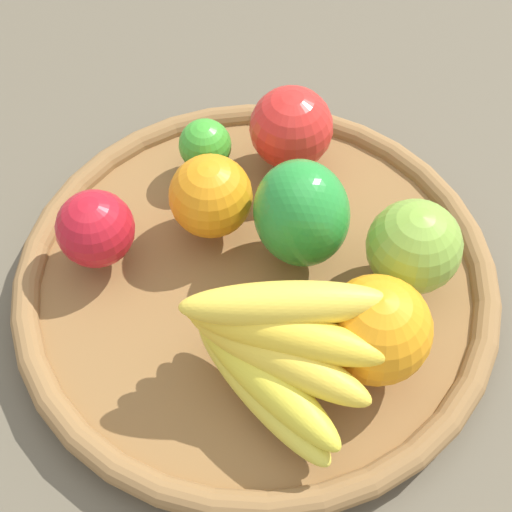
{
  "coord_description": "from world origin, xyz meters",
  "views": [
    {
      "loc": [
        0.26,
        0.24,
        0.55
      ],
      "look_at": [
        0.0,
        0.0,
        0.05
      ],
      "focal_mm": 51.83,
      "sensor_mm": 36.0,
      "label": 1
    }
  ],
  "objects_px": {
    "orange_1": "(211,196)",
    "bell_pepper": "(301,214)",
    "banana_bunch": "(274,352)",
    "orange_0": "(379,327)",
    "apple_2": "(291,128)",
    "apple_1": "(95,229)",
    "lime_0": "(205,145)",
    "apple_0": "(414,247)"
  },
  "relations": [
    {
      "from": "lime_0",
      "to": "orange_1",
      "type": "relative_size",
      "value": 0.68
    },
    {
      "from": "banana_bunch",
      "to": "apple_1",
      "type": "relative_size",
      "value": 2.37
    },
    {
      "from": "orange_0",
      "to": "apple_1",
      "type": "relative_size",
      "value": 1.27
    },
    {
      "from": "apple_0",
      "to": "banana_bunch",
      "type": "bearing_deg",
      "value": -6.53
    },
    {
      "from": "bell_pepper",
      "to": "orange_0",
      "type": "relative_size",
      "value": 1.15
    },
    {
      "from": "bell_pepper",
      "to": "orange_0",
      "type": "distance_m",
      "value": 0.12
    },
    {
      "from": "apple_1",
      "to": "apple_2",
      "type": "distance_m",
      "value": 0.2
    },
    {
      "from": "bell_pepper",
      "to": "orange_1",
      "type": "xyz_separation_m",
      "value": [
        0.03,
        -0.07,
        -0.01
      ]
    },
    {
      "from": "lime_0",
      "to": "apple_0",
      "type": "relative_size",
      "value": 0.63
    },
    {
      "from": "lime_0",
      "to": "orange_1",
      "type": "bearing_deg",
      "value": 49.37
    },
    {
      "from": "banana_bunch",
      "to": "apple_2",
      "type": "height_order",
      "value": "banana_bunch"
    },
    {
      "from": "bell_pepper",
      "to": "apple_1",
      "type": "bearing_deg",
      "value": -120.26
    },
    {
      "from": "apple_2",
      "to": "orange_1",
      "type": "bearing_deg",
      "value": 0.77
    },
    {
      "from": "banana_bunch",
      "to": "orange_0",
      "type": "height_order",
      "value": "banana_bunch"
    },
    {
      "from": "orange_0",
      "to": "apple_0",
      "type": "bearing_deg",
      "value": -162.57
    },
    {
      "from": "apple_1",
      "to": "apple_2",
      "type": "xyz_separation_m",
      "value": [
        -0.19,
        0.05,
        0.01
      ]
    },
    {
      "from": "orange_1",
      "to": "bell_pepper",
      "type": "bearing_deg",
      "value": 112.07
    },
    {
      "from": "lime_0",
      "to": "apple_2",
      "type": "distance_m",
      "value": 0.08
    },
    {
      "from": "lime_0",
      "to": "banana_bunch",
      "type": "xyz_separation_m",
      "value": [
        0.12,
        0.2,
        0.02
      ]
    },
    {
      "from": "banana_bunch",
      "to": "orange_0",
      "type": "relative_size",
      "value": 1.87
    },
    {
      "from": "apple_2",
      "to": "banana_bunch",
      "type": "bearing_deg",
      "value": 37.91
    },
    {
      "from": "apple_1",
      "to": "apple_2",
      "type": "height_order",
      "value": "apple_2"
    },
    {
      "from": "lime_0",
      "to": "apple_2",
      "type": "relative_size",
      "value": 0.64
    },
    {
      "from": "apple_0",
      "to": "orange_1",
      "type": "relative_size",
      "value": 1.08
    },
    {
      "from": "apple_0",
      "to": "bell_pepper",
      "type": "distance_m",
      "value": 0.09
    },
    {
      "from": "apple_1",
      "to": "banana_bunch",
      "type": "bearing_deg",
      "value": 92.91
    },
    {
      "from": "apple_0",
      "to": "banana_bunch",
      "type": "xyz_separation_m",
      "value": [
        0.15,
        -0.02,
        0.01
      ]
    },
    {
      "from": "lime_0",
      "to": "orange_1",
      "type": "height_order",
      "value": "orange_1"
    },
    {
      "from": "apple_1",
      "to": "orange_1",
      "type": "bearing_deg",
      "value": 151.52
    },
    {
      "from": "apple_0",
      "to": "bell_pepper",
      "type": "height_order",
      "value": "bell_pepper"
    },
    {
      "from": "apple_0",
      "to": "bell_pepper",
      "type": "xyz_separation_m",
      "value": [
        0.04,
        -0.08,
        0.01
      ]
    },
    {
      "from": "apple_0",
      "to": "apple_1",
      "type": "height_order",
      "value": "apple_0"
    },
    {
      "from": "banana_bunch",
      "to": "orange_1",
      "type": "bearing_deg",
      "value": -118.91
    },
    {
      "from": "orange_0",
      "to": "banana_bunch",
      "type": "bearing_deg",
      "value": -31.0
    },
    {
      "from": "lime_0",
      "to": "apple_0",
      "type": "xyz_separation_m",
      "value": [
        -0.03,
        0.21,
        0.01
      ]
    },
    {
      "from": "lime_0",
      "to": "apple_1",
      "type": "relative_size",
      "value": 0.74
    },
    {
      "from": "banana_bunch",
      "to": "orange_0",
      "type": "distance_m",
      "value": 0.08
    },
    {
      "from": "lime_0",
      "to": "apple_0",
      "type": "height_order",
      "value": "apple_0"
    },
    {
      "from": "orange_1",
      "to": "apple_2",
      "type": "relative_size",
      "value": 0.94
    },
    {
      "from": "orange_1",
      "to": "apple_0",
      "type": "bearing_deg",
      "value": 114.32
    },
    {
      "from": "bell_pepper",
      "to": "orange_1",
      "type": "relative_size",
      "value": 1.34
    },
    {
      "from": "apple_0",
      "to": "lime_0",
      "type": "bearing_deg",
      "value": -83.13
    }
  ]
}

